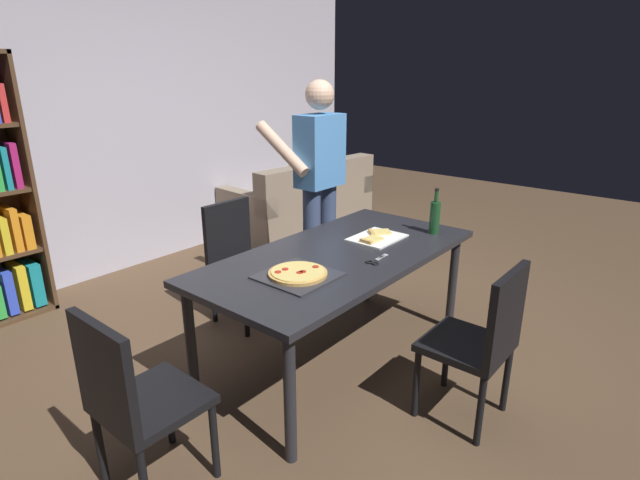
# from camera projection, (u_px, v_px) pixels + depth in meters

# --- Properties ---
(ground_plane) EXTENTS (12.00, 12.00, 0.00)m
(ground_plane) POSITION_uv_depth(u_px,v_px,m) (337.00, 358.00, 3.32)
(ground_plane) COLOR brown
(back_wall) EXTENTS (6.40, 0.10, 2.80)m
(back_wall) POSITION_uv_depth(u_px,v_px,m) (108.00, 119.00, 4.43)
(back_wall) COLOR #BCB7C6
(back_wall) RESTS_ON ground_plane
(dining_table) EXTENTS (1.88, 0.92, 0.75)m
(dining_table) POSITION_uv_depth(u_px,v_px,m) (339.00, 263.00, 3.10)
(dining_table) COLOR #232328
(dining_table) RESTS_ON ground_plane
(chair_near_camera) EXTENTS (0.42, 0.42, 0.90)m
(chair_near_camera) POSITION_uv_depth(u_px,v_px,m) (483.00, 336.00, 2.58)
(chair_near_camera) COLOR black
(chair_near_camera) RESTS_ON ground_plane
(chair_far_side) EXTENTS (0.42, 0.42, 0.90)m
(chair_far_side) POSITION_uv_depth(u_px,v_px,m) (238.00, 254.00, 3.72)
(chair_far_side) COLOR black
(chair_far_side) RESTS_ON ground_plane
(chair_left_end) EXTENTS (0.42, 0.42, 0.90)m
(chair_left_end) POSITION_uv_depth(u_px,v_px,m) (133.00, 396.00, 2.11)
(chair_left_end) COLOR black
(chair_left_end) RESTS_ON ground_plane
(couch) EXTENTS (1.75, 0.96, 0.85)m
(couch) POSITION_uv_depth(u_px,v_px,m) (302.00, 207.00, 5.80)
(couch) COLOR gray
(couch) RESTS_ON ground_plane
(person_serving_pizza) EXTENTS (0.55, 0.54, 1.75)m
(person_serving_pizza) POSITION_uv_depth(u_px,v_px,m) (318.00, 180.00, 3.92)
(person_serving_pizza) COLOR #38476B
(person_serving_pizza) RESTS_ON ground_plane
(pepperoni_pizza_on_tray) EXTENTS (0.38, 0.38, 0.04)m
(pepperoni_pizza_on_tray) POSITION_uv_depth(u_px,v_px,m) (298.00, 274.00, 2.72)
(pepperoni_pizza_on_tray) COLOR #2D2D33
(pepperoni_pizza_on_tray) RESTS_ON dining_table
(pizza_slices_on_towel) EXTENTS (0.36, 0.28, 0.03)m
(pizza_slices_on_towel) POSITION_uv_depth(u_px,v_px,m) (376.00, 237.00, 3.33)
(pizza_slices_on_towel) COLOR white
(pizza_slices_on_towel) RESTS_ON dining_table
(wine_bottle) EXTENTS (0.07, 0.07, 0.32)m
(wine_bottle) POSITION_uv_depth(u_px,v_px,m) (435.00, 217.00, 3.40)
(wine_bottle) COLOR #194723
(wine_bottle) RESTS_ON dining_table
(kitchen_scissors) EXTENTS (0.19, 0.09, 0.01)m
(kitchen_scissors) POSITION_uv_depth(u_px,v_px,m) (376.00, 261.00, 2.93)
(kitchen_scissors) COLOR silver
(kitchen_scissors) RESTS_ON dining_table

